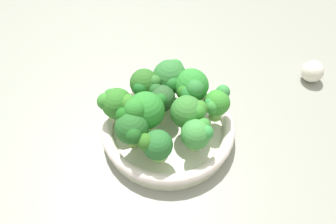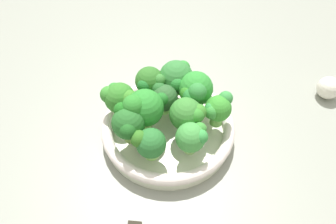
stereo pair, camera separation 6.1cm
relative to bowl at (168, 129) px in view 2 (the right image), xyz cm
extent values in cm
cube|color=gray|center=(2.08, 1.60, -3.23)|extent=(130.00, 130.00, 2.50)
cylinder|color=silver|center=(0.00, 0.00, -1.11)|extent=(24.33, 24.33, 1.75)
torus|color=silver|center=(0.00, 0.00, 0.83)|extent=(25.35, 25.35, 2.13)
cylinder|color=#7AB54E|center=(2.11, 7.58, 2.94)|extent=(1.87, 1.87, 2.08)
sphere|color=#337B37|center=(2.11, 7.58, 6.16)|extent=(6.70, 6.70, 6.70)
sphere|color=#2C8534|center=(2.15, 5.55, 6.65)|extent=(3.39, 3.39, 3.39)
sphere|color=#318B34|center=(3.46, 8.86, 7.38)|extent=(2.94, 2.94, 2.94)
cylinder|color=#80B05C|center=(3.33, -6.49, 2.93)|extent=(2.09, 2.09, 2.06)
sphere|color=#419541|center=(3.33, -6.49, 5.64)|extent=(5.18, 5.18, 5.18)
sphere|color=green|center=(4.90, -7.14, 6.56)|extent=(2.49, 2.49, 2.49)
sphere|color=#388B33|center=(4.95, -5.49, 6.49)|extent=(2.38, 2.38, 2.38)
cylinder|color=#8ECF64|center=(-4.09, -0.41, 3.27)|extent=(2.30, 2.30, 2.73)
sphere|color=#2C872E|center=(-4.09, -0.41, 6.82)|extent=(6.73, 6.73, 6.73)
sphere|color=#2C822A|center=(-5.96, -1.42, 8.60)|extent=(3.94, 3.94, 3.94)
sphere|color=#357D36|center=(-6.58, -0.68, 7.26)|extent=(3.23, 3.23, 3.23)
cylinder|color=#8FC05E|center=(5.49, 4.23, 3.00)|extent=(2.56, 2.56, 2.21)
sphere|color=#2F8D32|center=(5.49, 4.23, 6.25)|extent=(6.58, 6.58, 6.58)
sphere|color=#338727|center=(4.08, 2.74, 6.64)|extent=(3.45, 3.45, 3.45)
sphere|color=#2F7F36|center=(5.33, 2.03, 8.01)|extent=(3.39, 3.39, 3.39)
sphere|color=#2A7C32|center=(4.36, 2.05, 6.94)|extent=(3.28, 3.28, 3.28)
cylinder|color=#92D664|center=(-3.34, -6.94, 2.74)|extent=(2.67, 2.67, 1.67)
sphere|color=#296E2F|center=(-3.34, -6.94, 5.26)|extent=(5.19, 5.19, 5.19)
sphere|color=#246D29|center=(-5.01, -7.14, 6.23)|extent=(2.17, 2.17, 2.17)
sphere|color=#306E20|center=(-5.23, -6.70, 6.34)|extent=(2.95, 2.95, 2.95)
cylinder|color=#89CE66|center=(-0.45, 3.10, 2.81)|extent=(2.39, 2.39, 1.82)
sphere|color=#2C592C|center=(-0.45, 3.10, 5.37)|extent=(5.07, 5.07, 5.07)
sphere|color=#255F28|center=(-1.36, 4.31, 6.51)|extent=(2.77, 2.77, 2.77)
sphere|color=#206A24|center=(-1.01, 1.73, 6.65)|extent=(2.51, 2.51, 2.51)
cylinder|color=#78C156|center=(8.95, -0.68, 3.14)|extent=(2.37, 2.37, 2.47)
sphere|color=#38912E|center=(8.95, -0.68, 5.94)|extent=(4.81, 4.81, 4.81)
sphere|color=green|center=(7.67, -1.58, 6.24)|extent=(2.83, 2.83, 2.83)
sphere|color=#398F41|center=(10.39, 0.62, 7.12)|extent=(2.63, 2.63, 2.63)
sphere|color=#338B3C|center=(7.42, -1.17, 6.66)|extent=(2.06, 2.06, 2.06)
cylinder|color=#95CB68|center=(-3.07, 6.83, 3.22)|extent=(2.54, 2.54, 2.64)
sphere|color=#306D26|center=(-3.07, 6.83, 6.33)|extent=(5.51, 5.51, 5.51)
sphere|color=#23712C|center=(-3.94, 5.41, 6.68)|extent=(2.99, 2.99, 2.99)
sphere|color=#357730|center=(-1.21, 5.75, 7.44)|extent=(2.35, 2.35, 2.35)
cylinder|color=#96D762|center=(-8.68, 3.28, 2.88)|extent=(1.94, 1.94, 1.95)
sphere|color=#337B28|center=(-8.68, 3.28, 5.73)|extent=(5.80, 5.80, 5.80)
sphere|color=#2C882C|center=(-9.63, 4.74, 6.72)|extent=(2.38, 2.38, 2.38)
sphere|color=#3B8129|center=(-6.86, 2.14, 6.57)|extent=(3.39, 3.39, 3.39)
sphere|color=#38862E|center=(-10.69, 3.68, 6.39)|extent=(3.17, 3.17, 3.17)
cylinder|color=#82B350|center=(-7.01, -3.33, 3.25)|extent=(2.20, 2.20, 2.69)
sphere|color=#266627|center=(-7.01, -3.33, 6.48)|extent=(5.81, 5.81, 5.81)
sphere|color=#1D591D|center=(-7.01, -5.65, 7.26)|extent=(2.77, 2.77, 2.77)
sphere|color=#1C661A|center=(-8.04, -1.69, 8.06)|extent=(2.68, 2.68, 2.68)
cylinder|color=#83B35C|center=(3.03, -1.64, 2.98)|extent=(1.80, 1.80, 2.16)
sphere|color=#3A8133|center=(3.03, -1.64, 6.00)|extent=(5.97, 5.97, 5.97)
sphere|color=#35872D|center=(4.66, -2.84, 6.94)|extent=(2.83, 2.83, 2.83)
sphere|color=#3A832B|center=(5.12, -2.07, 6.86)|extent=(2.97, 2.97, 2.97)
sphere|color=white|center=(34.64, 8.20, 0.43)|extent=(4.82, 4.82, 4.82)
camera|label=1|loc=(-8.86, -39.03, 51.60)|focal=36.34mm
camera|label=2|loc=(-2.78, -39.92, 51.60)|focal=36.34mm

